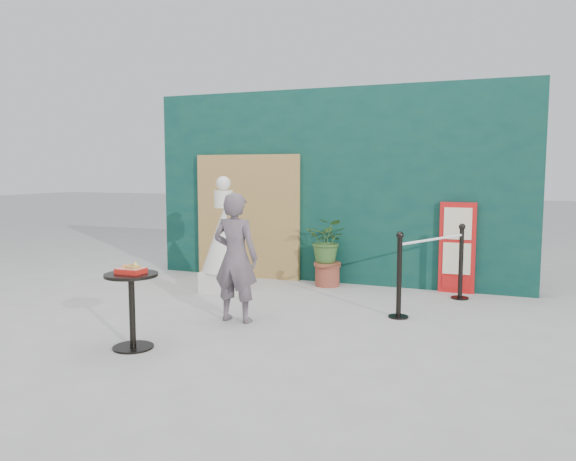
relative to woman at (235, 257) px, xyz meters
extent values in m
plane|color=#ADAAA5|center=(0.35, -0.43, -0.75)|extent=(60.00, 60.00, 0.00)
cube|color=#0A302F|center=(0.35, 2.72, 0.75)|extent=(6.00, 0.30, 3.00)
cube|color=tan|center=(-1.05, 2.51, 0.25)|extent=(1.80, 0.08, 2.00)
imported|color=#64555C|center=(0.00, 0.00, 0.00)|extent=(0.55, 0.36, 1.50)
cube|color=red|center=(2.25, 2.53, -0.10)|extent=(0.50, 0.06, 1.30)
cube|color=beige|center=(2.25, 2.49, 0.25)|extent=(0.38, 0.02, 0.45)
cube|color=beige|center=(2.25, 2.49, -0.25)|extent=(0.38, 0.02, 0.45)
cube|color=red|center=(2.25, 2.49, -0.60)|extent=(0.38, 0.02, 0.18)
cube|color=silver|center=(-0.88, 1.37, -0.60)|extent=(0.56, 0.56, 0.30)
cone|color=silver|center=(-0.88, 1.37, 0.01)|extent=(0.65, 0.65, 0.91)
cylinder|color=white|center=(-0.88, 1.37, 0.59)|extent=(0.26, 0.26, 0.24)
sphere|color=white|center=(-0.88, 1.37, 0.81)|extent=(0.20, 0.20, 0.20)
cylinder|color=black|center=(-0.50, -1.27, -0.74)|extent=(0.40, 0.40, 0.02)
cylinder|color=black|center=(-0.50, -1.27, -0.39)|extent=(0.06, 0.06, 0.72)
cylinder|color=black|center=(-0.50, -1.27, -0.02)|extent=(0.52, 0.52, 0.03)
cube|color=red|center=(-0.50, -1.27, 0.02)|extent=(0.26, 0.19, 0.05)
cube|color=red|center=(-0.50, -1.27, 0.05)|extent=(0.24, 0.17, 0.00)
cube|color=#DEA251|center=(-0.54, -1.26, 0.07)|extent=(0.15, 0.14, 0.02)
cube|color=gold|center=(-0.45, -1.29, 0.07)|extent=(0.13, 0.13, 0.02)
cone|color=#FFF243|center=(-0.48, -1.22, 0.08)|extent=(0.06, 0.06, 0.06)
cylinder|color=brown|center=(0.38, 2.31, -0.60)|extent=(0.37, 0.37, 0.31)
cylinder|color=brown|center=(0.38, 2.31, -0.42)|extent=(0.41, 0.41, 0.05)
imported|color=#365C27|center=(0.38, 2.31, -0.05)|extent=(0.61, 0.53, 0.68)
cylinder|color=black|center=(1.73, 0.86, -0.74)|extent=(0.24, 0.24, 0.02)
cylinder|color=black|center=(1.73, 0.86, -0.27)|extent=(0.06, 0.06, 0.96)
sphere|color=black|center=(1.73, 0.86, 0.24)|extent=(0.09, 0.09, 0.09)
cylinder|color=black|center=(2.33, 2.16, -0.74)|extent=(0.24, 0.24, 0.02)
cylinder|color=black|center=(2.33, 2.16, -0.27)|extent=(0.06, 0.06, 0.96)
sphere|color=black|center=(2.33, 2.16, 0.24)|extent=(0.09, 0.09, 0.09)
cylinder|color=white|center=(2.03, 1.51, 0.13)|extent=(0.63, 1.31, 0.03)
camera|label=1|loc=(2.92, -5.72, 1.01)|focal=35.00mm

